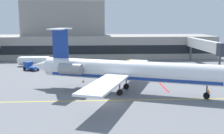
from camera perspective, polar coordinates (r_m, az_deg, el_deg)
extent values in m
cube|color=slate|center=(37.83, -0.84, -7.39)|extent=(120.00, 120.00, 0.10)
cube|color=yellow|center=(38.92, -0.91, -6.82)|extent=(108.00, 0.24, 0.01)
cube|color=red|center=(47.69, 10.30, -3.87)|extent=(0.30, 8.00, 0.01)
cube|color=gray|center=(83.58, -3.31, 4.25)|extent=(68.52, 14.15, 6.30)
cube|color=gray|center=(87.28, -9.70, 9.73)|extent=(24.26, 9.91, 10.06)
cube|color=black|center=(76.52, -3.32, 3.50)|extent=(65.78, 0.12, 2.37)
cube|color=silver|center=(70.97, 18.06, 4.30)|extent=(1.40, 20.45, 2.40)
cube|color=#2D333D|center=(60.78, 21.82, 3.26)|extent=(2.40, 2.00, 2.64)
cylinder|color=#4C4C51|center=(79.44, 15.69, 2.70)|extent=(0.44, 0.44, 3.78)
cylinder|color=#4C4C51|center=(62.70, 21.00, 0.63)|extent=(0.44, 0.44, 3.78)
cylinder|color=white|center=(42.17, 4.14, -0.78)|extent=(27.51, 12.66, 2.97)
cube|color=navy|center=(42.33, 4.13, -1.86)|extent=(24.76, 11.40, 0.54)
cone|color=white|center=(48.03, -14.12, 0.24)|extent=(4.51, 3.72, 2.53)
cube|color=white|center=(49.95, 4.17, 0.35)|extent=(7.48, 12.68, 0.28)
cube|color=white|center=(35.55, -1.43, -3.46)|extent=(7.48, 12.68, 0.28)
cylinder|color=gray|center=(47.13, -5.96, 0.58)|extent=(3.92, 2.78, 1.64)
cylinder|color=gray|center=(42.92, -8.42, -0.37)|extent=(3.92, 2.78, 1.64)
cube|color=navy|center=(45.80, -10.46, 4.72)|extent=(2.59, 1.16, 4.63)
cube|color=white|center=(45.67, -10.55, 7.62)|extent=(3.61, 5.19, 0.20)
cylinder|color=#3F3F44|center=(41.56, 18.72, -4.25)|extent=(0.20, 0.20, 1.48)
cylinder|color=black|center=(41.79, 18.64, -5.54)|extent=(0.97, 0.64, 0.90)
cylinder|color=#3F3F44|center=(44.74, 2.91, -2.77)|extent=(0.20, 0.20, 1.48)
cylinder|color=black|center=(44.96, 2.90, -3.97)|extent=(0.97, 0.64, 0.90)
cylinder|color=#3F3F44|center=(41.10, 1.57, -3.89)|extent=(0.20, 0.20, 1.48)
cylinder|color=black|center=(41.34, 1.56, -5.19)|extent=(0.97, 0.64, 0.90)
cube|color=#E5B20C|center=(64.29, 4.58, 0.33)|extent=(4.08, 3.50, 0.57)
cube|color=#C3970A|center=(63.44, 3.87, 0.96)|extent=(2.08, 2.04, 1.06)
cylinder|color=black|center=(62.87, 4.15, -0.14)|extent=(0.73, 0.63, 0.70)
cylinder|color=black|center=(64.01, 3.21, 0.05)|extent=(0.73, 0.63, 0.70)
cylinder|color=black|center=(64.71, 5.93, 0.11)|extent=(0.73, 0.63, 0.70)
cylinder|color=black|center=(65.82, 5.00, 0.29)|extent=(0.73, 0.63, 0.70)
cube|color=#1E4CB2|center=(63.80, -16.10, -0.10)|extent=(3.71, 3.39, 0.57)
cube|color=#1A4197|center=(64.40, -16.67, 0.63)|extent=(2.00, 2.03, 0.91)
cylinder|color=black|center=(64.22, -17.34, -0.35)|extent=(0.73, 0.65, 0.70)
cylinder|color=black|center=(65.27, -16.18, -0.14)|extent=(0.73, 0.65, 0.70)
cylinder|color=black|center=(62.42, -15.98, -0.57)|extent=(0.73, 0.65, 0.70)
cylinder|color=black|center=(63.50, -14.81, -0.34)|extent=(0.73, 0.65, 0.70)
cylinder|color=white|center=(69.40, -15.44, 1.28)|extent=(6.51, 2.11, 1.96)
sphere|color=white|center=(68.71, -12.82, 1.31)|extent=(1.92, 1.92, 1.92)
sphere|color=white|center=(70.23, -18.01, 1.25)|extent=(1.92, 1.92, 1.92)
cube|color=#59595B|center=(70.01, -16.95, 0.32)|extent=(0.60, 1.76, 0.35)
cube|color=#59595B|center=(69.18, -13.83, 0.36)|extent=(0.60, 1.76, 0.35)
cone|color=orange|center=(50.18, -5.87, -2.77)|extent=(0.36, 0.36, 0.55)
cube|color=black|center=(50.23, -5.86, -3.06)|extent=(0.47, 0.47, 0.04)
cone|color=orange|center=(45.63, 18.99, -4.52)|extent=(0.36, 0.36, 0.55)
cube|color=black|center=(45.69, 18.97, -4.83)|extent=(0.47, 0.47, 0.04)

